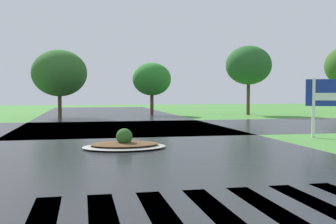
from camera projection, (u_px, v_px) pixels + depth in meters
The scene contains 5 objects.
asphalt_roadway at pixel (152, 153), 12.64m from camera, with size 11.05×80.00×0.01m, color #232628.
asphalt_cross_road at pixel (123, 128), 21.82m from camera, with size 90.00×9.95×0.01m, color #232628.
crosswalk_stripes at pixel (221, 214), 6.33m from camera, with size 5.85×3.27×0.01m.
median_island at pixel (124, 144), 13.81m from camera, with size 2.83×2.09×0.68m.
background_treeline at pixel (189, 70), 32.99m from camera, with size 39.01×6.04×6.15m.
Camera 1 is at (-2.09, -2.40, 1.90)m, focal length 43.49 mm.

